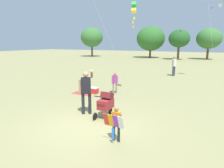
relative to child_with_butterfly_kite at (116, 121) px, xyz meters
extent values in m
plane|color=#938E5B|center=(-1.32, 0.68, -0.64)|extent=(120.00, 120.00, 0.00)
cylinder|color=brown|center=(-20.09, 29.92, 0.40)|extent=(0.36, 0.36, 2.07)
ellipsoid|color=#387033|center=(-20.09, 29.92, 3.27)|extent=(4.60, 4.14, 3.91)
cylinder|color=brown|center=(-8.43, 32.14, 0.10)|extent=(0.36, 0.36, 1.48)
ellipsoid|color=#2D6628|center=(-8.43, 32.14, 2.95)|extent=(5.28, 4.75, 4.49)
cylinder|color=brown|center=(-2.97, 30.09, 0.43)|extent=(0.36, 0.36, 2.13)
ellipsoid|color=#235623|center=(-2.97, 30.09, 2.88)|extent=(3.46, 3.12, 2.94)
cylinder|color=brown|center=(1.43, 32.91, 0.32)|extent=(0.36, 0.36, 1.91)
ellipsoid|color=#387033|center=(1.43, 32.91, 2.90)|extent=(4.09, 3.68, 3.47)
cylinder|color=#232328|center=(0.08, 0.02, -0.37)|extent=(0.08, 0.08, 0.53)
cylinder|color=#232328|center=(-0.08, 0.03, -0.37)|extent=(0.08, 0.08, 0.53)
cube|color=orange|center=(0.00, 0.03, 0.09)|extent=(0.24, 0.15, 0.40)
cylinder|color=#A37556|center=(0.15, 0.02, 0.06)|extent=(0.06, 0.06, 0.35)
cylinder|color=#A37556|center=(-0.14, 0.03, 0.06)|extent=(0.06, 0.06, 0.35)
sphere|color=#A37556|center=(0.00, 0.03, 0.37)|extent=(0.14, 0.14, 0.14)
cube|color=white|center=(0.23, -0.16, 0.06)|extent=(0.16, 0.15, 0.39)
cube|color=purple|center=(0.07, -0.16, 0.06)|extent=(0.16, 0.15, 0.39)
cube|color=#F4A319|center=(-0.08, -0.15, 0.06)|extent=(0.16, 0.15, 0.39)
cube|color=red|center=(-0.24, -0.14, 0.06)|extent=(0.16, 0.15, 0.39)
cube|color=blue|center=(-0.01, -0.17, -0.32)|extent=(0.08, 0.02, 0.36)
cylinder|color=#232328|center=(-2.19, 1.45, -0.21)|extent=(0.13, 0.13, 0.86)
cylinder|color=#232328|center=(-1.96, 1.60, -0.21)|extent=(0.13, 0.13, 0.86)
cube|color=black|center=(-2.07, 1.53, 0.55)|extent=(0.44, 0.40, 0.65)
cylinder|color=#A37556|center=(-2.27, 1.40, 0.50)|extent=(0.09, 0.09, 0.57)
cylinder|color=#A37556|center=(-1.95, 1.77, 0.99)|extent=(0.36, 0.49, 0.41)
sphere|color=#A37556|center=(-2.07, 1.53, 1.00)|extent=(0.22, 0.22, 0.22)
cylinder|color=black|center=(-1.18, 1.92, -0.50)|extent=(0.05, 0.28, 0.28)
cylinder|color=black|center=(-1.42, 1.12, -0.50)|extent=(0.05, 0.28, 0.28)
cylinder|color=black|center=(-0.90, 1.13, -0.50)|extent=(0.05, 0.28, 0.28)
cube|color=maroon|center=(-1.17, 1.50, -0.08)|extent=(0.46, 0.65, 0.36)
cube|color=maroon|center=(-1.17, 1.63, 0.22)|extent=(0.43, 0.43, 0.35)
cylinder|color=black|center=(-1.16, 1.04, 0.32)|extent=(0.48, 0.05, 0.04)
cube|color=green|center=(-1.65, 5.52, 4.19)|extent=(0.30, 0.34, 0.27)
cube|color=yellow|center=(-1.65, 5.52, 3.89)|extent=(0.30, 0.34, 0.27)
cube|color=yellow|center=(-1.62, 5.52, 3.50)|extent=(0.08, 0.03, 0.14)
cube|color=yellow|center=(-1.67, 5.47, 3.28)|extent=(0.09, 0.06, 0.14)
cube|color=yellow|center=(-1.66, 5.55, 3.06)|extent=(0.09, 0.06, 0.14)
cylinder|color=silver|center=(-1.73, 3.60, 1.62)|extent=(0.18, 3.85, 4.52)
cylinder|color=silver|center=(1.94, 10.46, 3.51)|extent=(1.55, 2.13, 8.29)
cube|color=blue|center=(1.54, 26.22, 6.81)|extent=(0.23, 0.29, 0.26)
cube|color=white|center=(2.53, 27.03, 7.17)|extent=(0.39, 0.24, 0.42)
cylinder|color=#33384C|center=(-0.66, 12.63, -0.22)|extent=(0.12, 0.12, 0.85)
cylinder|color=#33384C|center=(-0.57, 12.88, -0.22)|extent=(0.12, 0.12, 0.85)
cube|color=silver|center=(-0.62, 12.76, 0.52)|extent=(0.34, 0.42, 0.63)
cylinder|color=#A37556|center=(-0.69, 12.54, 0.48)|extent=(0.09, 0.09, 0.56)
cylinder|color=#A37556|center=(-0.54, 12.98, 0.48)|extent=(0.09, 0.09, 0.56)
sphere|color=#A37556|center=(-0.62, 12.76, 0.97)|extent=(0.22, 0.22, 0.22)
cylinder|color=#7F705B|center=(-2.46, 5.09, -0.34)|extent=(0.09, 0.09, 0.60)
cylinder|color=#7F705B|center=(-2.57, 4.95, -0.34)|extent=(0.09, 0.09, 0.60)
cube|color=purple|center=(-2.51, 5.02, 0.18)|extent=(0.29, 0.30, 0.45)
cylinder|color=#A37556|center=(-2.41, 5.15, 0.15)|extent=(0.06, 0.06, 0.40)
cylinder|color=#A37556|center=(-2.62, 4.89, 0.15)|extent=(0.06, 0.06, 0.40)
sphere|color=#A37556|center=(-2.51, 5.02, 0.50)|extent=(0.15, 0.15, 0.15)
cube|color=#CC3D3D|center=(-4.12, 4.44, -0.63)|extent=(1.24, 1.34, 0.02)
cube|color=red|center=(-3.57, 4.46, -0.49)|extent=(0.44, 0.32, 0.30)
cube|color=white|center=(-3.57, 4.46, -0.31)|extent=(0.45, 0.33, 0.05)
camera|label=1|loc=(2.33, -4.79, 2.22)|focal=31.50mm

